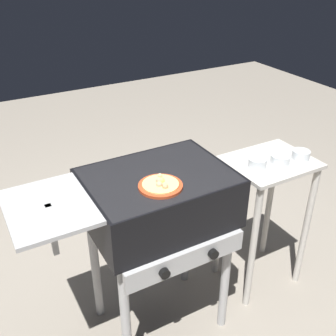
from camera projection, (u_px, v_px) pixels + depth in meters
name	position (u px, v px, depth m)	size (l,w,h in m)	color
ground_plane	(160.00, 317.00, 2.19)	(8.00, 8.00, 0.00)	gray
grill	(156.00, 203.00, 1.81)	(0.96, 0.53, 0.90)	black
pizza_cheese	(161.00, 185.00, 1.66)	(0.19, 0.19, 0.04)	#C64723
prep_table	(265.00, 198.00, 2.20)	(0.44, 0.36, 0.80)	beige
topping_bowl_near	(280.00, 159.00, 2.05)	(0.10, 0.10, 0.04)	silver
topping_bowl_far	(257.00, 163.00, 2.02)	(0.09, 0.09, 0.04)	silver
topping_bowl_middle	(301.00, 155.00, 2.09)	(0.09, 0.09, 0.04)	silver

